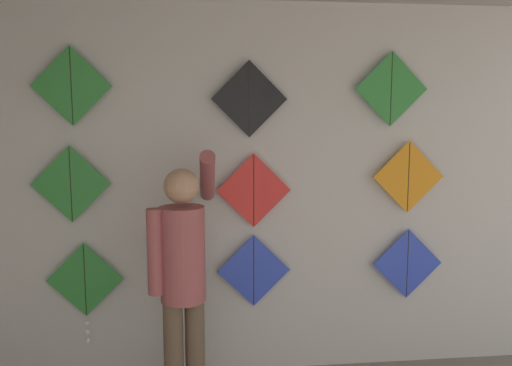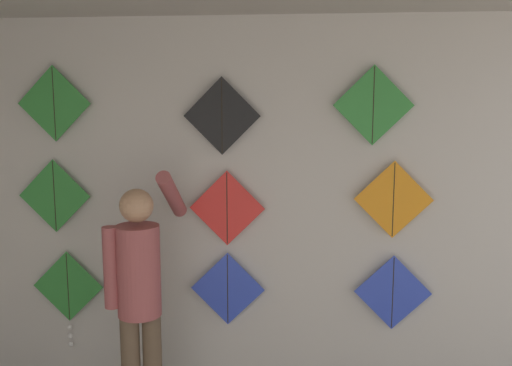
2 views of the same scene
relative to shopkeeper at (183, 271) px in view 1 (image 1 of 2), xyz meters
name	(u,v)px [view 1 (image 1 of 2)]	position (x,y,z in m)	size (l,w,h in m)	color
back_panel	(250,193)	(0.49, 0.61, 0.41)	(4.93, 0.06, 2.80)	beige
shopkeeper	(183,271)	(0.00, 0.00, 0.00)	(0.43, 0.67, 1.76)	brown
kite_0	(85,285)	(-0.73, 0.51, -0.24)	(0.55, 0.04, 0.76)	#338C38
kite_1	(254,271)	(0.51, 0.52, -0.18)	(0.55, 0.01, 0.55)	blue
kite_2	(407,264)	(1.71, 0.52, -0.16)	(0.55, 0.01, 0.55)	blue
kite_3	(71,184)	(-0.80, 0.52, 0.50)	(0.55, 0.01, 0.55)	#338C38
kite_4	(254,190)	(0.51, 0.52, 0.44)	(0.55, 0.01, 0.55)	red
kite_5	(408,177)	(1.69, 0.52, 0.52)	(0.55, 0.01, 0.55)	orange
kite_6	(71,86)	(-0.76, 0.52, 1.19)	(0.55, 0.01, 0.55)	#338C38
kite_7	(249,99)	(0.47, 0.52, 1.10)	(0.55, 0.01, 0.55)	black
kite_8	(391,89)	(1.53, 0.52, 1.18)	(0.55, 0.01, 0.55)	#338C38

